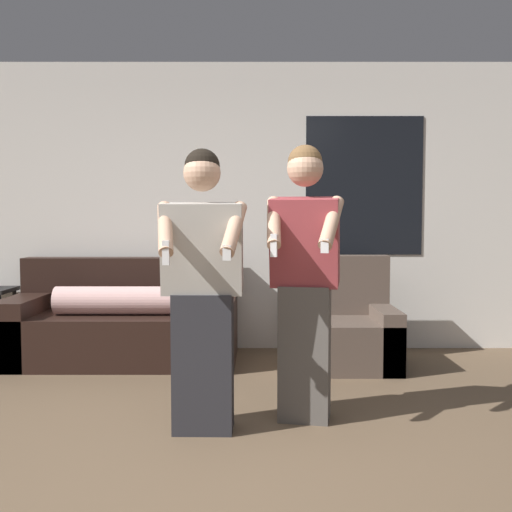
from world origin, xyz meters
name	(u,v)px	position (x,y,z in m)	size (l,w,h in m)	color
ground_plane	(215,493)	(0.00, 0.00, 0.00)	(14.00, 14.00, 0.00)	brown
wall_back	(239,207)	(0.02, 3.07, 1.35)	(6.38, 0.07, 2.70)	silver
couch	(125,325)	(-0.97, 2.57, 0.31)	(1.97, 0.94, 0.88)	black
armchair	(343,330)	(0.92, 2.39, 0.29)	(0.86, 0.80, 0.92)	brown
person_left	(203,292)	(-0.12, 0.80, 0.82)	(0.52, 0.47, 1.64)	#28282D
person_right	(305,281)	(0.49, 1.00, 0.86)	(0.47, 0.54, 1.69)	#56514C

